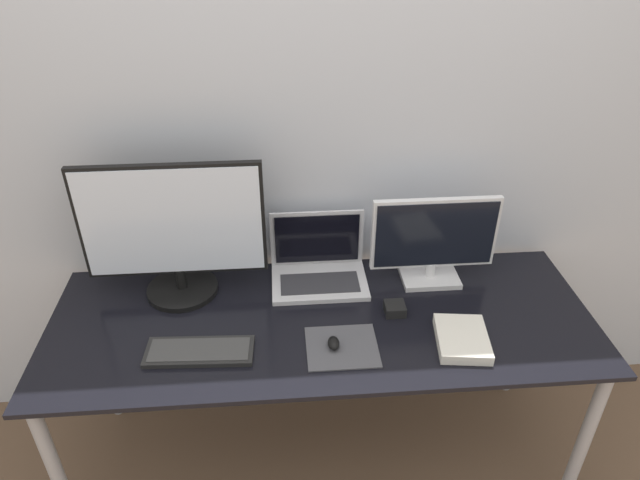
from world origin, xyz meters
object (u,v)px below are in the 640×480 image
(power_brick, at_px, (395,309))
(monitor_right, at_px, (434,240))
(book, at_px, (462,339))
(monitor_left, at_px, (174,232))
(laptop, at_px, (318,264))
(keyboard, at_px, (200,351))
(mouse, at_px, (334,343))

(power_brick, bearing_deg, monitor_right, 47.80)
(book, bearing_deg, monitor_left, 159.37)
(book, relative_size, power_brick, 3.23)
(laptop, relative_size, keyboard, 1.01)
(keyboard, bearing_deg, power_brick, 12.87)
(keyboard, bearing_deg, monitor_left, 105.53)
(monitor_right, distance_m, power_brick, 0.30)
(mouse, distance_m, book, 0.42)
(keyboard, bearing_deg, laptop, 43.01)
(monitor_left, height_order, mouse, monitor_left)
(monitor_right, height_order, mouse, monitor_right)
(monitor_right, distance_m, laptop, 0.44)
(monitor_right, xyz_separation_m, book, (0.02, -0.36, -0.16))
(monitor_right, xyz_separation_m, laptop, (-0.42, 0.05, -0.11))
(monitor_right, relative_size, mouse, 7.48)
(monitor_left, bearing_deg, keyboard, -74.47)
(laptop, bearing_deg, monitor_right, -6.33)
(mouse, distance_m, power_brick, 0.28)
(monitor_left, xyz_separation_m, power_brick, (0.75, -0.19, -0.24))
(monitor_right, bearing_deg, monitor_left, -180.00)
(mouse, bearing_deg, keyboard, 178.86)
(mouse, bearing_deg, monitor_right, 40.85)
(power_brick, bearing_deg, monitor_left, 166.13)
(power_brick, bearing_deg, mouse, -145.37)
(keyboard, xyz_separation_m, power_brick, (0.66, 0.15, 0.01))
(book, bearing_deg, monitor_right, 93.34)
(monitor_left, distance_m, power_brick, 0.81)
(book, distance_m, power_brick, 0.25)
(monitor_left, bearing_deg, power_brick, -13.87)
(monitor_left, height_order, monitor_right, monitor_left)
(power_brick, bearing_deg, laptop, 136.98)
(monitor_left, height_order, keyboard, monitor_left)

